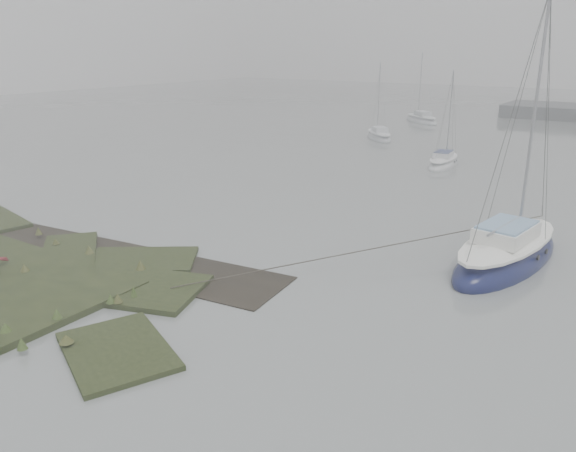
{
  "coord_description": "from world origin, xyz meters",
  "views": [
    {
      "loc": [
        11.58,
        -9.01,
        7.84
      ],
      "look_at": [
        1.27,
        6.61,
        1.8
      ],
      "focal_mm": 35.0,
      "sensor_mm": 36.0,
      "label": 1
    }
  ],
  "objects": [
    {
      "name": "ground",
      "position": [
        0.0,
        30.0,
        0.0
      ],
      "size": [
        160.0,
        160.0,
        0.0
      ],
      "primitive_type": "plane",
      "color": "slate",
      "rests_on": "ground"
    },
    {
      "name": "sailboat_main",
      "position": [
        7.58,
        11.98,
        0.33
      ],
      "size": [
        3.58,
        7.78,
        10.58
      ],
      "rotation": [
        0.0,
        0.0,
        -0.15
      ],
      "color": "#0C113C",
      "rests_on": "ground"
    },
    {
      "name": "sailboat_white",
      "position": [
        -0.31,
        28.24,
        0.21
      ],
      "size": [
        1.93,
        4.91,
        6.79
      ],
      "rotation": [
        0.0,
        0.0,
        0.07
      ],
      "color": "silver",
      "rests_on": "ground"
    },
    {
      "name": "sailboat_far_a",
      "position": [
        -8.84,
        36.41,
        0.22
      ],
      "size": [
        4.44,
        4.84,
        6.99
      ],
      "rotation": [
        0.0,
        0.0,
        0.7
      ],
      "color": "#A2A8AD",
      "rests_on": "ground"
    },
    {
      "name": "sailboat_far_c",
      "position": [
        -9.78,
        49.15,
        0.24
      ],
      "size": [
        5.34,
        4.88,
        7.71
      ],
      "rotation": [
        0.0,
        0.0,
        0.88
      ],
      "color": "silver",
      "rests_on": "ground"
    }
  ]
}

